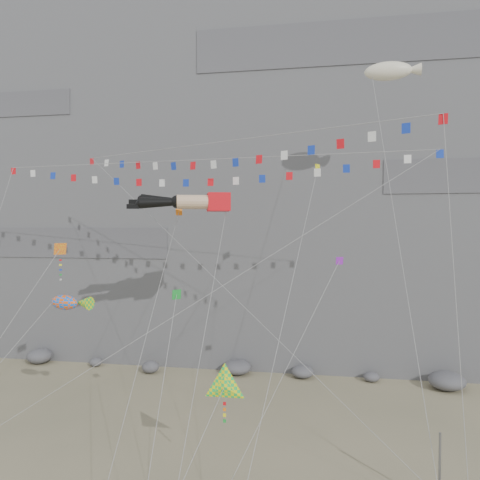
{
  "coord_description": "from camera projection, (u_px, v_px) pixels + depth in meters",
  "views": [
    {
      "loc": [
        7.63,
        -25.02,
        13.57
      ],
      "look_at": [
        1.68,
        9.0,
        12.61
      ],
      "focal_mm": 35.0,
      "sensor_mm": 36.0,
      "label": 1
    }
  ],
  "objects": [
    {
      "name": "ground",
      "position": [
        183.0,
        468.0,
        26.33
      ],
      "size": [
        120.0,
        120.0,
        0.0
      ],
      "primitive_type": "plane",
      "color": "#9A8D6A",
      "rests_on": "ground"
    },
    {
      "name": "cliff",
      "position": [
        259.0,
        134.0,
        57.14
      ],
      "size": [
        80.0,
        28.0,
        50.0
      ],
      "primitive_type": "cube",
      "color": "slate",
      "rests_on": "ground"
    },
    {
      "name": "talus_boulders",
      "position": [
        237.0,
        368.0,
        43.05
      ],
      "size": [
        60.0,
        3.0,
        1.2
      ],
      "primitive_type": null,
      "color": "slate",
      "rests_on": "ground"
    },
    {
      "name": "anchor_pole_right",
      "position": [
        440.0,
        470.0,
        22.52
      ],
      "size": [
        0.12,
        0.12,
        3.67
      ],
      "primitive_type": "cylinder",
      "color": "slate",
      "rests_on": "ground"
    },
    {
      "name": "legs_kite",
      "position": [
        191.0,
        202.0,
        32.99
      ],
      "size": [
        7.39,
        16.11,
        21.28
      ],
      "rotation": [
        0.0,
        0.0,
        0.3
      ],
      "color": "red",
      "rests_on": "ground"
    },
    {
      "name": "flag_banner_upper",
      "position": [
        198.0,
        160.0,
        34.34
      ],
      "size": [
        32.79,
        14.05,
        25.37
      ],
      "color": "red",
      "rests_on": "ground"
    },
    {
      "name": "flag_banner_lower",
      "position": [
        225.0,
        142.0,
        31.19
      ],
      "size": [
        25.67,
        14.44,
        24.86
      ],
      "color": "red",
      "rests_on": "ground"
    },
    {
      "name": "harlequin_kite",
      "position": [
        59.0,
        250.0,
        29.95
      ],
      "size": [
        5.9,
        7.97,
        14.88
      ],
      "color": "red",
      "rests_on": "ground"
    },
    {
      "name": "fish_windsock",
      "position": [
        64.0,
        303.0,
        29.45
      ],
      "size": [
        8.24,
        6.49,
        12.17
      ],
      "color": "#FE5B0C",
      "rests_on": "ground"
    },
    {
      "name": "delta_kite",
      "position": [
        224.0,
        387.0,
        23.46
      ],
      "size": [
        3.32,
        5.84,
        8.09
      ],
      "color": "yellow",
      "rests_on": "ground"
    },
    {
      "name": "blimp_windsock",
      "position": [
        388.0,
        72.0,
        33.85
      ],
      "size": [
        4.29,
        14.0,
        28.13
      ],
      "color": "#F3E9C8",
      "rests_on": "ground"
    },
    {
      "name": "small_kite_a",
      "position": [
        178.0,
        217.0,
        34.96
      ],
      "size": [
        1.53,
        16.13,
        21.34
      ],
      "color": "orange",
      "rests_on": "ground"
    },
    {
      "name": "small_kite_b",
      "position": [
        338.0,
        265.0,
        29.04
      ],
      "size": [
        6.67,
        10.53,
        16.32
      ],
      "color": "purple",
      "rests_on": "ground"
    },
    {
      "name": "small_kite_c",
      "position": [
        176.0,
        297.0,
        26.86
      ],
      "size": [
        1.61,
        9.07,
        12.78
      ],
      "color": "green",
      "rests_on": "ground"
    },
    {
      "name": "small_kite_d",
      "position": [
        317.0,
        173.0,
        32.5
      ],
      "size": [
        3.97,
        15.81,
        23.52
      ],
      "color": "#FFF915",
      "rests_on": "ground"
    }
  ]
}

